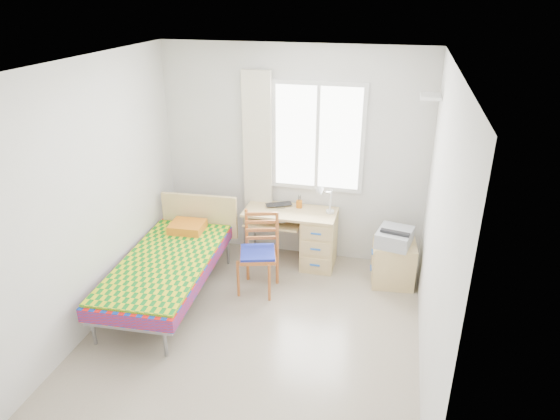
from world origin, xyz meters
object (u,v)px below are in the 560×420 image
object	(u,v)px
printer	(395,237)
bed	(170,262)
desk	(313,237)
chair	(259,248)
cabinet	(393,263)

from	to	relation	value
printer	bed	bearing A→B (deg)	-148.89
desk	printer	world-z (taller)	same
chair	cabinet	world-z (taller)	chair
cabinet	printer	xyz separation A→B (m)	(-0.02, -0.02, 0.35)
bed	cabinet	size ratio (longest dim) A/B	3.96
desk	printer	distance (m)	1.00
cabinet	printer	bearing A→B (deg)	-136.23
bed	printer	bearing A→B (deg)	16.38
bed	chair	xyz separation A→B (m)	(0.90, 0.38, 0.10)
desk	cabinet	distance (m)	1.00
desk	chair	bearing A→B (deg)	-126.44
cabinet	printer	size ratio (longest dim) A/B	1.07
cabinet	desk	bearing A→B (deg)	163.13
printer	desk	bearing A→B (deg)	178.85
bed	cabinet	distance (m)	2.52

